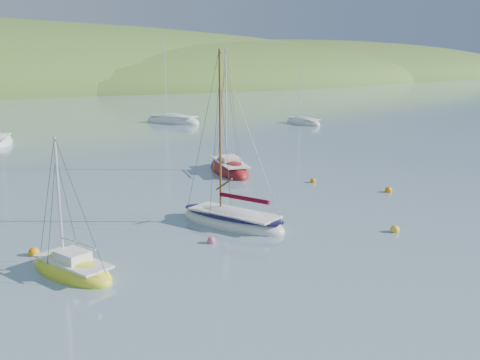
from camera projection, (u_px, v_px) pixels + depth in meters
ground at (325, 251)px, 25.40m from camera, size 700.00×700.00×0.00m
daysailer_white at (232, 220)px, 29.46m from camera, size 4.43×7.03×10.15m
sloop_red at (229, 169)px, 43.43m from camera, size 4.66×7.64×10.69m
sailboat_yellow at (72, 270)px, 22.66m from camera, size 3.17×5.14×6.37m
distant_sloop_b at (173, 122)px, 77.51m from camera, size 6.60×9.66×13.03m
distant_sloop_d at (303, 123)px, 76.36m from camera, size 3.00×7.18×10.01m
mooring_buoys at (284, 215)px, 30.80m from camera, size 23.72×11.61×0.51m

